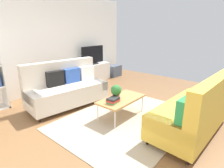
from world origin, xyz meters
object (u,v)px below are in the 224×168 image
tv_console (93,73)px  storage_trunk (114,71)px  coffee_table (121,99)px  bottle_0 (85,64)px  couch_beige (67,88)px  bottle_1 (87,63)px  potted_plant (116,91)px  tv (93,55)px  vase_0 (79,64)px  table_book_0 (113,102)px  couch_green (194,111)px

tv_console → storage_trunk: size_ratio=2.69×
coffee_table → bottle_0: bottle_0 is taller
storage_trunk → couch_beige: bearing=-162.3°
couch_beige → bottle_1: couch_beige is taller
tv_console → potted_plant: 2.96m
tv_console → tv: tv is taller
vase_0 → bottle_0: 0.20m
storage_trunk → bottle_0: bottle_0 is taller
tv → potted_plant: tv is taller
storage_trunk → vase_0: size_ratio=3.53×
coffee_table → table_book_0: 0.30m
table_book_0 → bottle_0: 2.88m
bottle_1 → bottle_0: bearing=180.0°
potted_plant → table_book_0: bearing=-157.5°
bottle_0 → couch_beige: bearing=-146.2°
table_book_0 → potted_plant: bearing=22.5°
table_book_0 → vase_0: 2.87m
tv_console → tv: (0.00, -0.02, 0.63)m
couch_green → bottle_0: 3.98m
coffee_table → tv: tv is taller
vase_0 → bottle_1: size_ratio=0.77×
coffee_table → tv: size_ratio=1.10×
couch_green → vase_0: (0.70, 3.96, 0.27)m
couch_beige → tv_console: 2.22m
tv_console → potted_plant: potted_plant is taller
storage_trunk → potted_plant: (-2.77, -2.33, 0.37)m
storage_trunk → vase_0: 1.76m
couch_green → tv_console: size_ratio=1.39×
table_book_0 → bottle_0: bottle_0 is taller
couch_green → vase_0: couch_green is taller
potted_plant → couch_beige: bearing=101.3°
coffee_table → table_book_0: (-0.30, -0.02, 0.04)m
coffee_table → tv_console: 2.94m
tv → table_book_0: tv is taller
coffee_table → couch_green: bearing=-78.7°
couch_green → coffee_table: (-0.28, 1.42, -0.05)m
tv_console → bottle_1: bearing=-172.3°
tv_console → bottle_1: 0.51m
tv → vase_0: 0.63m
tv_console → bottle_1: size_ratio=7.32×
tv → bottle_0: bearing=-177.2°
couch_beige → potted_plant: 1.39m
storage_trunk → bottle_1: bottle_1 is taller
couch_beige → table_book_0: 1.44m
coffee_table → potted_plant: 0.24m
potted_plant → table_book_0: 0.26m
table_book_0 → vase_0: (1.28, 2.55, 0.28)m
couch_green → tv_console: couch_green is taller
table_book_0 → vase_0: size_ratio=1.63×
couch_beige → bottle_0: bearing=-138.6°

